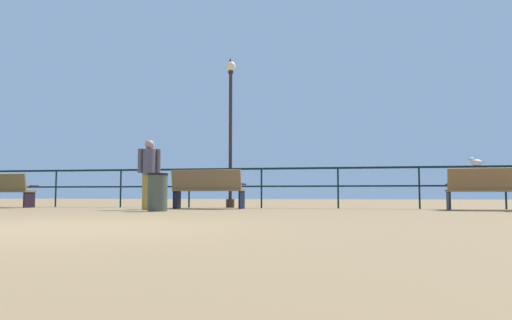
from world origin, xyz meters
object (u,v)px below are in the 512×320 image
object	(u,v)px
bench_near_right	(483,188)
trash_bin	(158,192)
person_by_bench	(149,170)
bench_near_left	(208,187)
lamppost_center	(231,123)
bench_far_left	(3,189)
seagull_on_rail	(476,162)

from	to	relation	value
bench_near_right	trash_bin	size ratio (longest dim) A/B	1.92
trash_bin	person_by_bench	bearing A→B (deg)	123.41
bench_near_left	bench_near_right	bearing A→B (deg)	-0.01
person_by_bench	lamppost_center	bearing A→B (deg)	57.23
bench_far_left	trash_bin	bearing A→B (deg)	-20.05
bench_near_left	bench_near_right	size ratio (longest dim) A/B	1.17
bench_near_left	seagull_on_rail	world-z (taller)	seagull_on_rail
bench_near_left	seagull_on_rail	size ratio (longest dim) A/B	4.19
bench_far_left	trash_bin	distance (m)	5.35
lamppost_center	trash_bin	xyz separation A→B (m)	(-0.82, -2.95, -1.84)
bench_near_right	lamppost_center	size ratio (longest dim) A/B	0.37
lamppost_center	trash_bin	size ratio (longest dim) A/B	5.13
bench_near_left	seagull_on_rail	distance (m)	6.38
lamppost_center	seagull_on_rail	xyz separation A→B (m)	(6.00, -0.23, -1.12)
seagull_on_rail	bench_near_right	bearing A→B (deg)	-96.46
bench_near_left	seagull_on_rail	xyz separation A→B (m)	(6.29, 0.89, 0.59)
bench_far_left	person_by_bench	world-z (taller)	person_by_bench
bench_far_left	trash_bin	xyz separation A→B (m)	(5.03, -1.84, -0.09)
lamppost_center	person_by_bench	distance (m)	2.85
bench_near_left	lamppost_center	xyz separation A→B (m)	(0.29, 1.12, 1.71)
bench_near_left	trash_bin	size ratio (longest dim) A/B	2.25
seagull_on_rail	lamppost_center	bearing A→B (deg)	177.79
bench_near_right	seagull_on_rail	bearing A→B (deg)	83.54
lamppost_center	bench_near_right	bearing A→B (deg)	-10.77
person_by_bench	bench_far_left	bearing A→B (deg)	167.36
bench_near_right	lamppost_center	world-z (taller)	lamppost_center
bench_near_right	lamppost_center	distance (m)	6.25
trash_bin	bench_near_right	bearing A→B (deg)	15.24
lamppost_center	trash_bin	bearing A→B (deg)	-105.47
bench_far_left	seagull_on_rail	distance (m)	11.89
bench_near_right	seagull_on_rail	xyz separation A→B (m)	(0.10, 0.89, 0.63)
bench_far_left	bench_near_left	xyz separation A→B (m)	(5.56, -0.01, 0.03)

